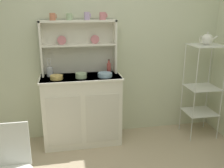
% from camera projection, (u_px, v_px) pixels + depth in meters
% --- Properties ---
extents(wall_back, '(3.84, 0.05, 2.50)m').
position_uv_depth(wall_back, '(104.00, 45.00, 3.46)').
color(wall_back, beige).
rests_on(wall_back, ground).
extents(hutch_cabinet, '(1.01, 0.45, 0.91)m').
position_uv_depth(hutch_cabinet, '(82.00, 109.00, 3.39)').
color(hutch_cabinet, white).
rests_on(hutch_cabinet, ground).
extents(hutch_shelf_unit, '(0.94, 0.18, 0.68)m').
position_uv_depth(hutch_shelf_unit, '(79.00, 43.00, 3.29)').
color(hutch_shelf_unit, silver).
rests_on(hutch_shelf_unit, hutch_cabinet).
extents(bakers_rack, '(0.41, 0.37, 1.27)m').
position_uv_depth(bakers_rack, '(203.00, 82.00, 3.49)').
color(bakers_rack, silver).
rests_on(bakers_rack, ground).
extents(wire_chair, '(0.36, 0.36, 0.85)m').
position_uv_depth(wire_chair, '(11.00, 164.00, 2.15)').
color(wire_chair, white).
rests_on(wire_chair, ground).
extents(cup_terracotta_0, '(0.09, 0.07, 0.08)m').
position_uv_depth(cup_terracotta_0, '(53.00, 17.00, 3.10)').
color(cup_terracotta_0, '#C67556').
rests_on(cup_terracotta_0, hutch_shelf_unit).
extents(cup_sage_1, '(0.09, 0.07, 0.08)m').
position_uv_depth(cup_sage_1, '(69.00, 17.00, 3.14)').
color(cup_sage_1, '#9EB78E').
rests_on(cup_sage_1, hutch_shelf_unit).
extents(cup_lilac_2, '(0.08, 0.07, 0.09)m').
position_uv_depth(cup_lilac_2, '(87.00, 16.00, 3.18)').
color(cup_lilac_2, '#B79ECC').
rests_on(cup_lilac_2, hutch_shelf_unit).
extents(cup_rose_3, '(0.09, 0.08, 0.09)m').
position_uv_depth(cup_rose_3, '(103.00, 16.00, 3.21)').
color(cup_rose_3, '#D17A84').
rests_on(cup_rose_3, hutch_shelf_unit).
extents(bowl_mixing_large, '(0.15, 0.15, 0.05)m').
position_uv_depth(bowl_mixing_large, '(56.00, 77.00, 3.13)').
color(bowl_mixing_large, '#DBB760').
rests_on(bowl_mixing_large, hutch_cabinet).
extents(bowl_floral_medium, '(0.14, 0.14, 0.06)m').
position_uv_depth(bowl_floral_medium, '(81.00, 75.00, 3.18)').
color(bowl_floral_medium, '#9EB78E').
rests_on(bowl_floral_medium, hutch_cabinet).
extents(bowl_cream_small, '(0.18, 0.18, 0.05)m').
position_uv_depth(bowl_cream_small, '(105.00, 75.00, 3.24)').
color(bowl_cream_small, '#8EB2D1').
rests_on(bowl_cream_small, hutch_cabinet).
extents(jam_bottle, '(0.05, 0.05, 0.18)m').
position_uv_depth(jam_bottle, '(109.00, 68.00, 3.39)').
color(jam_bottle, '#B74C47').
rests_on(jam_bottle, hutch_cabinet).
extents(utensil_jar, '(0.08, 0.08, 0.23)m').
position_uv_depth(utensil_jar, '(50.00, 72.00, 3.25)').
color(utensil_jar, '#B2B7C6').
rests_on(utensil_jar, hutch_cabinet).
extents(porcelain_teapot, '(0.23, 0.14, 0.16)m').
position_uv_depth(porcelain_teapot, '(207.00, 39.00, 3.33)').
color(porcelain_teapot, white).
rests_on(porcelain_teapot, bakers_rack).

